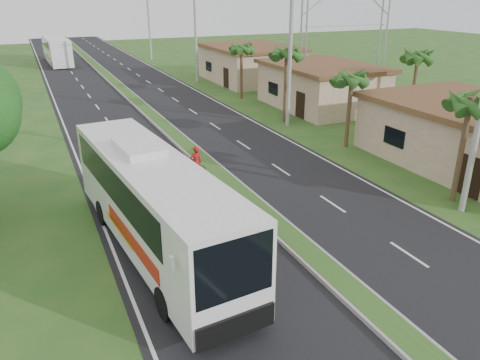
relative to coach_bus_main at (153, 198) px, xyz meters
name	(u,v)px	position (x,y,z in m)	size (l,w,h in m)	color
ground	(332,276)	(5.16, -4.31, -2.20)	(180.00, 180.00, 0.00)	#23521E
road_asphalt	(169,132)	(5.16, 15.69, -2.19)	(14.00, 160.00, 0.02)	black
median_strip	(169,130)	(5.16, 15.69, -2.10)	(1.20, 160.00, 0.18)	gray
lane_edge_left	(71,144)	(-1.54, 15.69, -2.20)	(0.12, 160.00, 0.01)	silver
lane_edge_right	(254,122)	(11.86, 15.69, -2.20)	(0.12, 160.00, 0.01)	silver
shop_near	(480,136)	(19.16, 1.69, -0.42)	(8.60, 12.60, 3.52)	tan
shop_mid	(321,86)	(19.16, 17.69, -0.34)	(7.60, 10.60, 3.67)	tan
shop_far	(250,63)	(19.16, 31.69, -0.27)	(8.60, 11.60, 3.82)	tan
palm_verge_a	(470,103)	(14.16, -1.31, 2.54)	(2.40, 2.40, 5.45)	#473321
palm_verge_b	(352,79)	(14.56, 7.69, 2.16)	(2.40, 2.40, 5.05)	#473321
palm_verge_c	(287,53)	(13.96, 14.69, 2.92)	(2.40, 2.40, 5.85)	#473321
palm_verge_d	(241,48)	(14.46, 23.69, 2.35)	(2.40, 2.40, 5.25)	#473321
palm_behind_shop	(418,56)	(22.66, 10.69, 2.73)	(2.40, 2.40, 5.65)	#473321
utility_pole_b	(290,38)	(13.63, 13.69, 4.06)	(3.20, 0.28, 12.00)	gray
utility_pole_c	(195,28)	(13.66, 33.69, 3.47)	(1.60, 0.28, 11.00)	gray
utility_pole_d	(149,20)	(13.66, 53.69, 3.22)	(1.60, 0.28, 10.50)	gray
billboard_lattice	(346,17)	(27.16, 25.69, 4.62)	(10.18, 1.18, 12.07)	gray
coach_bus_main	(153,198)	(0.00, 0.00, 0.00)	(3.74, 12.56, 4.00)	silver
coach_bus_far	(57,49)	(0.85, 54.63, -0.23)	(2.97, 11.99, 3.47)	white
motorcyclist	(196,174)	(3.45, 5.05, -1.40)	(1.99, 0.68, 2.27)	black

